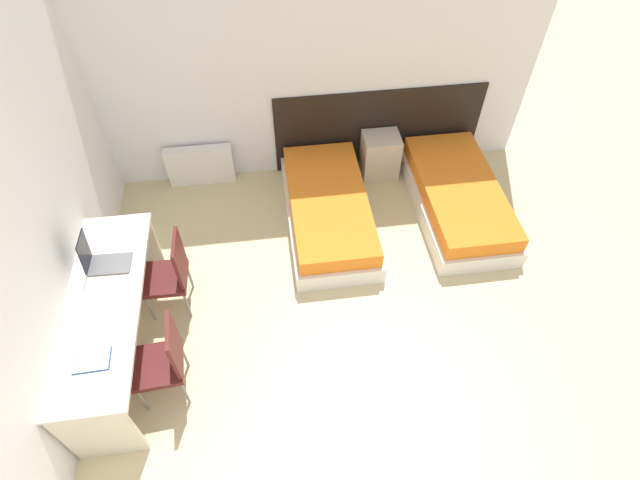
# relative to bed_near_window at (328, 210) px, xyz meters

# --- Properties ---
(wall_back) EXTENTS (5.41, 0.05, 2.70)m
(wall_back) POSITION_rel_bed_near_window_xyz_m (-0.19, 1.01, 1.15)
(wall_back) COLOR white
(wall_back) RESTS_ON ground_plane
(wall_left) EXTENTS (0.05, 4.81, 2.70)m
(wall_left) POSITION_rel_bed_near_window_xyz_m (-2.43, -0.92, 1.15)
(wall_left) COLOR white
(wall_left) RESTS_ON ground_plane
(headboard_panel) EXTENTS (2.52, 0.03, 1.04)m
(headboard_panel) POSITION_rel_bed_near_window_xyz_m (0.75, 0.97, 0.32)
(headboard_panel) COLOR black
(headboard_panel) RESTS_ON ground_plane
(bed_near_window) EXTENTS (0.92, 1.88, 0.41)m
(bed_near_window) POSITION_rel_bed_near_window_xyz_m (0.00, 0.00, 0.00)
(bed_near_window) COLOR silver
(bed_near_window) RESTS_ON ground_plane
(bed_near_door) EXTENTS (0.92, 1.88, 0.41)m
(bed_near_door) POSITION_rel_bed_near_window_xyz_m (1.50, 0.00, 0.00)
(bed_near_door) COLOR silver
(bed_near_door) RESTS_ON ground_plane
(nightstand) EXTENTS (0.44, 0.36, 0.56)m
(nightstand) POSITION_rel_bed_near_window_xyz_m (0.75, 0.76, 0.08)
(nightstand) COLOR beige
(nightstand) RESTS_ON ground_plane
(radiator) EXTENTS (0.79, 0.12, 0.51)m
(radiator) POSITION_rel_bed_near_window_xyz_m (-1.43, 0.89, 0.06)
(radiator) COLOR silver
(radiator) RESTS_ON ground_plane
(desk) EXTENTS (0.62, 1.96, 0.77)m
(desk) POSITION_rel_bed_near_window_xyz_m (-2.09, -1.34, 0.40)
(desk) COLOR beige
(desk) RESTS_ON ground_plane
(chair_near_laptop) EXTENTS (0.42, 0.42, 0.93)m
(chair_near_laptop) POSITION_rel_bed_near_window_xyz_m (-1.62, -0.89, 0.30)
(chair_near_laptop) COLOR #511919
(chair_near_laptop) RESTS_ON ground_plane
(chair_near_notebook) EXTENTS (0.43, 0.43, 0.93)m
(chair_near_notebook) POSITION_rel_bed_near_window_xyz_m (-1.62, -1.79, 0.30)
(chair_near_notebook) COLOR #511919
(chair_near_notebook) RESTS_ON ground_plane
(laptop) EXTENTS (0.37, 0.24, 0.37)m
(laptop) POSITION_rel_bed_near_window_xyz_m (-2.13, -0.96, 0.65)
(laptop) COLOR slate
(laptop) RESTS_ON desk
(open_notebook) EXTENTS (0.28, 0.20, 0.02)m
(open_notebook) POSITION_rel_bed_near_window_xyz_m (-2.08, -1.88, 0.59)
(open_notebook) COLOR #1E4793
(open_notebook) RESTS_ON desk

